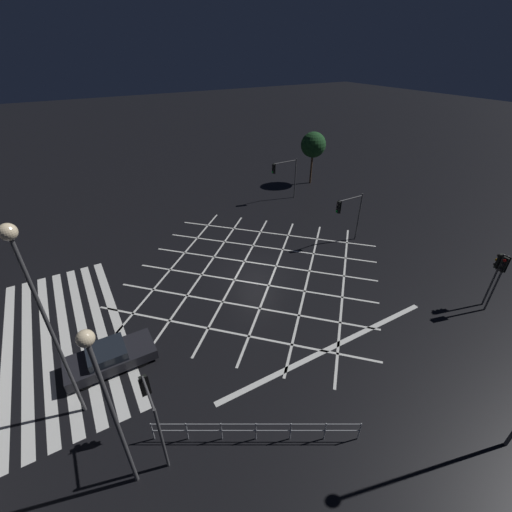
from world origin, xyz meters
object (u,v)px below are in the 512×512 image
(street_lamp_far, at_px, (34,292))
(street_tree_near, at_px, (313,145))
(traffic_light_ne_cross, at_px, (500,273))
(street_lamp_east, at_px, (105,390))
(waiting_car, at_px, (110,357))
(traffic_light_median_north, at_px, (348,210))
(traffic_light_ne_main, at_px, (496,269))
(traffic_light_nw_cross, at_px, (283,171))
(traffic_light_se_main, at_px, (151,404))

(street_lamp_far, distance_m, street_tree_near, 31.76)
(traffic_light_ne_cross, relative_size, street_tree_near, 0.68)
(street_lamp_east, distance_m, waiting_car, 7.54)
(traffic_light_median_north, distance_m, waiting_car, 18.87)
(traffic_light_ne_main, height_order, waiting_car, traffic_light_ne_main)
(traffic_light_ne_cross, bearing_deg, street_lamp_east, -2.56)
(traffic_light_ne_cross, bearing_deg, traffic_light_nw_cross, -86.86)
(traffic_light_median_north, relative_size, street_lamp_east, 0.53)
(traffic_light_se_main, bearing_deg, traffic_light_ne_main, -93.92)
(waiting_car, bearing_deg, traffic_light_ne_cross, -18.86)
(traffic_light_se_main, distance_m, street_lamp_east, 3.00)
(street_tree_near, bearing_deg, traffic_light_se_main, -48.49)
(traffic_light_median_north, height_order, street_tree_near, street_tree_near)
(traffic_light_ne_main, height_order, street_lamp_far, street_lamp_far)
(traffic_light_median_north, height_order, street_lamp_east, street_lamp_east)
(traffic_light_se_main, xyz_separation_m, traffic_light_ne_cross, (1.79, 19.22, 0.19))
(street_tree_near, bearing_deg, street_lamp_far, -55.66)
(traffic_light_nw_cross, xyz_separation_m, traffic_light_ne_cross, (20.14, 1.11, -0.27))
(traffic_light_median_north, height_order, traffic_light_ne_cross, traffic_light_median_north)
(traffic_light_nw_cross, relative_size, street_lamp_far, 0.44)
(traffic_light_se_main, bearing_deg, traffic_light_median_north, -63.73)
(street_lamp_east, bearing_deg, street_tree_near, 131.33)
(traffic_light_se_main, relative_size, traffic_light_ne_cross, 0.92)
(traffic_light_ne_main, bearing_deg, street_tree_near, -10.23)
(traffic_light_nw_cross, height_order, traffic_light_ne_cross, traffic_light_nw_cross)
(traffic_light_ne_main, xyz_separation_m, street_lamp_east, (-0.47, -20.84, 2.57))
(traffic_light_median_north, height_order, street_lamp_far, street_lamp_far)
(traffic_light_median_north, xyz_separation_m, street_tree_near, (-12.37, 6.26, 1.36))
(traffic_light_nw_cross, distance_m, street_lamp_far, 25.84)
(traffic_light_se_main, relative_size, waiting_car, 0.82)
(traffic_light_ne_main, relative_size, traffic_light_ne_cross, 0.95)
(traffic_light_se_main, height_order, traffic_light_median_north, traffic_light_median_north)
(street_tree_near, distance_m, waiting_car, 29.56)
(traffic_light_nw_cross, height_order, street_lamp_far, street_lamp_far)
(traffic_light_median_north, bearing_deg, traffic_light_ne_main, 102.61)
(traffic_light_se_main, bearing_deg, street_lamp_east, 127.32)
(traffic_light_ne_main, distance_m, traffic_light_se_main, 19.73)
(traffic_light_median_north, distance_m, street_lamp_east, 21.01)
(traffic_light_median_north, bearing_deg, street_lamp_east, 27.03)
(traffic_light_median_north, relative_size, traffic_light_ne_cross, 1.03)
(street_lamp_east, bearing_deg, traffic_light_se_main, 127.32)
(traffic_light_se_main, height_order, street_lamp_far, street_lamp_far)
(traffic_light_se_main, relative_size, traffic_light_median_north, 0.89)
(waiting_car, bearing_deg, traffic_light_nw_cross, 34.82)
(traffic_light_se_main, xyz_separation_m, waiting_car, (-5.10, -0.94, -1.97))
(street_lamp_far, height_order, waiting_car, street_lamp_far)
(street_lamp_east, height_order, street_lamp_far, street_lamp_far)
(traffic_light_se_main, distance_m, traffic_light_ne_cross, 19.31)
(street_lamp_far, relative_size, waiting_car, 2.15)
(traffic_light_nw_cross, distance_m, street_lamp_east, 27.31)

